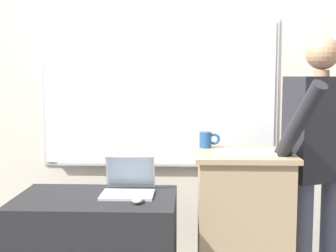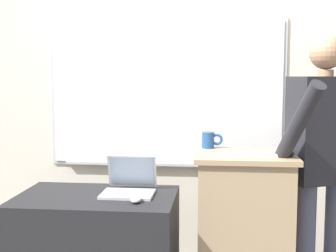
% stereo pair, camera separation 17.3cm
% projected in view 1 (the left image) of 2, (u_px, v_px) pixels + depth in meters
% --- Properties ---
extents(back_wall, '(6.40, 0.17, 2.91)m').
position_uv_depth(back_wall, '(175.00, 79.00, 3.61)').
color(back_wall, beige).
rests_on(back_wall, ground_plane).
extents(lectern_podium, '(0.59, 0.50, 1.02)m').
position_uv_depth(lectern_podium, '(243.00, 234.00, 2.88)').
color(lectern_podium, tan).
rests_on(lectern_podium, ground_plane).
extents(person_presenter, '(0.58, 0.68, 1.72)m').
position_uv_depth(person_presenter, '(319.00, 156.00, 2.85)').
color(person_presenter, '#474C60').
rests_on(person_presenter, ground_plane).
extents(laptop, '(0.31, 0.31, 0.22)m').
position_uv_depth(laptop, '(129.00, 184.00, 2.84)').
color(laptop, '#B7BABF').
rests_on(laptop, side_desk).
extents(wireless_keyboard, '(0.39, 0.14, 0.02)m').
position_uv_depth(wireless_keyboard, '(250.00, 153.00, 2.76)').
color(wireless_keyboard, beige).
rests_on(wireless_keyboard, lectern_podium).
extents(computer_mouse_by_laptop, '(0.06, 0.10, 0.03)m').
position_uv_depth(computer_mouse_by_laptop, '(138.00, 200.00, 2.62)').
color(computer_mouse_by_laptop, '#BCBCC1').
rests_on(computer_mouse_by_laptop, side_desk).
extents(computer_mouse_by_keyboard, '(0.06, 0.10, 0.03)m').
position_uv_depth(computer_mouse_by_keyboard, '(287.00, 152.00, 2.74)').
color(computer_mouse_by_keyboard, black).
rests_on(computer_mouse_by_keyboard, lectern_podium).
extents(coffee_mug, '(0.13, 0.08, 0.10)m').
position_uv_depth(coffee_mug, '(207.00, 140.00, 3.01)').
color(coffee_mug, '#234C84').
rests_on(coffee_mug, lectern_podium).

